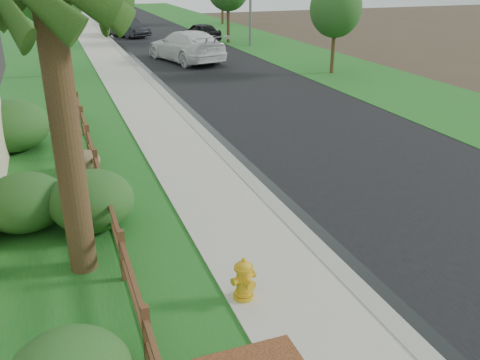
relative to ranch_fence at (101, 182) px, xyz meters
name	(u,v)px	position (x,y,z in m)	size (l,w,h in m)	color
ground	(368,328)	(3.60, -6.40, -0.62)	(120.00, 120.00, 0.00)	#3D2F21
road	(168,42)	(8.20, 28.60, -0.61)	(8.00, 90.00, 0.02)	black
curb	(114,44)	(4.00, 28.60, -0.56)	(0.40, 90.00, 0.12)	gray
wet_gutter	(119,45)	(4.35, 28.60, -0.60)	(0.50, 90.00, 0.00)	black
sidewalk	(97,45)	(2.70, 28.60, -0.57)	(2.20, 90.00, 0.10)	#ABA595
grass_strip	(71,47)	(0.80, 28.60, -0.59)	(1.60, 90.00, 0.06)	#19591E
verge_far	(249,38)	(15.10, 28.60, -0.60)	(6.00, 90.00, 0.04)	#19591E
ranch_fence	(101,182)	(0.00, 0.00, 0.00)	(0.12, 16.92, 1.10)	#4A2618
fire_hydrant	(244,280)	(1.90, -5.01, -0.14)	(0.54, 0.43, 0.81)	gold
white_suv	(186,46)	(7.32, 19.53, 0.35)	(2.66, 6.55, 1.90)	silver
dark_car_mid	(200,32)	(10.80, 28.32, 0.11)	(1.68, 4.16, 1.42)	black
dark_car_far	(125,27)	(5.60, 33.12, 0.23)	(1.75, 5.01, 1.65)	black
boulder	(82,161)	(-0.30, 2.46, -0.28)	(1.02, 0.77, 0.68)	brown
shrub_b	(25,202)	(-1.77, -0.65, 0.04)	(1.87, 1.87, 1.31)	#234C1B
shrub_c	(92,201)	(-0.33, -1.17, 0.07)	(1.90, 1.90, 1.38)	#234C1B
shrub_d	(11,126)	(-2.27, 5.25, 0.21)	(2.43, 2.43, 1.66)	#234C1B
tree_near_right	(336,9)	(13.99, 12.98, 2.86)	(2.79, 2.79, 5.02)	#342715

